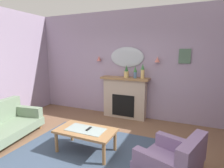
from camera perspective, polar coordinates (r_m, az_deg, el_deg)
The scene contains 13 objects.
wall_back at distance 5.07m, azimuth 7.94°, elevation 6.04°, with size 7.30×0.10×2.99m, color #9E8CA8.
patterned_rug at distance 3.37m, azimuth -4.80°, elevation -23.18°, with size 3.20×2.40×0.01m, color #38475B.
fireplace at distance 5.10m, azimuth 4.05°, elevation -4.42°, with size 1.36×0.36×1.16m.
mantel_vase_centre at distance 4.92m, azimuth 4.60°, elevation 3.73°, with size 0.13×0.13×0.33m.
mantel_vase_right at distance 4.84m, azimuth 7.41°, elevation 3.93°, with size 0.10×0.10×0.32m.
mantel_vase_left at distance 4.79m, azimuth 9.73°, elevation 4.13°, with size 0.10×0.10×0.39m.
wall_mirror at distance 5.07m, azimuth 4.75°, elevation 8.53°, with size 0.96×0.06×0.56m, color #B2BCC6.
wall_sconce_left at distance 5.36m, azimuth -4.16°, elevation 8.10°, with size 0.14×0.14×0.14m, color #D17066.
wall_sconce_right at distance 4.81m, azimuth 14.26°, elevation 7.57°, with size 0.14×0.14×0.14m, color #D17066.
framed_picture at distance 4.81m, azimuth 22.16°, elevation 8.20°, with size 0.28×0.03×0.36m, color #4C6B56.
coffee_table at distance 3.47m, azimuth -8.38°, elevation -15.01°, with size 1.10×0.60×0.45m.
tv_remote at distance 3.44m, azimuth -7.43°, elevation -14.00°, with size 0.04×0.16×0.02m, color black.
armchair_in_corner at distance 2.98m, azimuth 19.08°, elevation -21.86°, with size 1.04×1.03×0.71m.
Camera 1 is at (1.35, -2.27, 1.86)m, focal length 28.71 mm.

